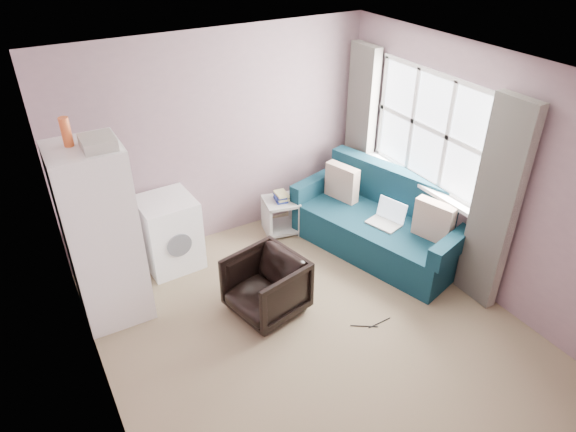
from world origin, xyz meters
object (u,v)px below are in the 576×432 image
Objects in this scene: fridge at (102,235)px; side_table at (281,213)px; armchair at (266,284)px; sofa at (383,223)px; washing_machine at (169,231)px.

side_table is (2.18, 0.47, -0.67)m from fridge.
armchair is 1.76m from sofa.
washing_machine reaches higher than armchair.
armchair is 1.24× the size of side_table.
sofa is (1.73, 0.32, -0.01)m from armchair.
armchair is at bearing -124.69° from side_table.
fridge reaches higher than sofa.
fridge is at bearing -167.85° from side_table.
washing_machine is (0.76, 0.49, -0.49)m from fridge.
side_table is 1.27m from sofa.
washing_machine is at bearing 33.29° from fridge.
washing_machine is 1.43m from side_table.
fridge is at bearing -132.50° from armchair.
sofa is at bearing -24.98° from washing_machine.
sofa reaches higher than washing_machine.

